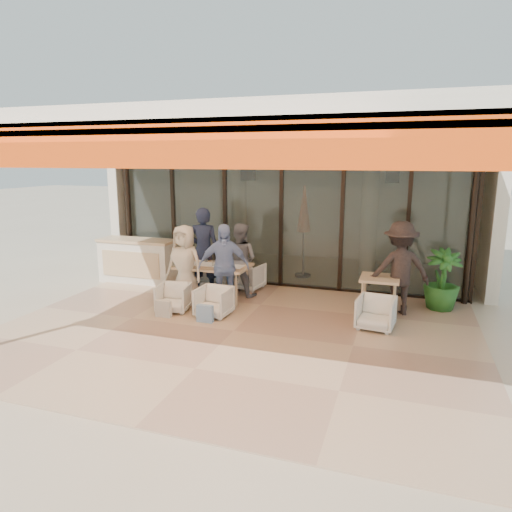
{
  "coord_description": "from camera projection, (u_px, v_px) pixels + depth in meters",
  "views": [
    {
      "loc": [
        2.66,
        -6.81,
        2.89
      ],
      "look_at": [
        0.1,
        0.9,
        1.15
      ],
      "focal_mm": 32.0,
      "sensor_mm": 36.0,
      "label": 1
    }
  ],
  "objects": [
    {
      "name": "chair_far_right",
      "position": [
        248.0,
        275.0,
        10.23
      ],
      "size": [
        0.74,
        0.7,
        0.66
      ],
      "primitive_type": "imported",
      "rotation": [
        0.0,
        0.0,
        2.97
      ],
      "color": "white",
      "rests_on": "ground"
    },
    {
      "name": "dining_table",
      "position": [
        213.0,
        268.0,
        9.42
      ],
      "size": [
        1.5,
        0.9,
        0.93
      ],
      "color": "#D7B183",
      "rests_on": "ground"
    },
    {
      "name": "ground",
      "position": [
        234.0,
        332.0,
        7.75
      ],
      "size": [
        70.0,
        70.0,
        0.0
      ],
      "primitive_type": "plane",
      "color": "#C6B293",
      "rests_on": "ground"
    },
    {
      "name": "chair_near_left",
      "position": [
        174.0,
        297.0,
        8.74
      ],
      "size": [
        0.67,
        0.64,
        0.6
      ],
      "primitive_type": "imported",
      "rotation": [
        0.0,
        0.0,
        0.18
      ],
      "color": "white",
      "rests_on": "ground"
    },
    {
      "name": "host_counter",
      "position": [
        138.0,
        260.0,
        10.79
      ],
      "size": [
        1.85,
        0.65,
        1.04
      ],
      "color": "silver",
      "rests_on": "ground"
    },
    {
      "name": "interior_block",
      "position": [
        305.0,
        184.0,
        12.21
      ],
      "size": [
        9.05,
        3.62,
        3.52
      ],
      "color": "silver",
      "rests_on": "ground"
    },
    {
      "name": "terrace_structure",
      "position": [
        225.0,
        134.0,
        6.82
      ],
      "size": [
        8.0,
        6.0,
        3.4
      ],
      "color": "silver",
      "rests_on": "ground"
    },
    {
      "name": "tote_bag_blue",
      "position": [
        205.0,
        314.0,
        8.13
      ],
      "size": [
        0.3,
        0.1,
        0.34
      ],
      "primitive_type": "cube",
      "color": "#99BFD8",
      "rests_on": "ground"
    },
    {
      "name": "side_chair",
      "position": [
        376.0,
        312.0,
        7.83
      ],
      "size": [
        0.68,
        0.64,
        0.63
      ],
      "primitive_type": "imported",
      "rotation": [
        0.0,
        0.0,
        -0.11
      ],
      "color": "white",
      "rests_on": "ground"
    },
    {
      "name": "side_table",
      "position": [
        380.0,
        283.0,
        8.46
      ],
      "size": [
        0.7,
        0.7,
        0.74
      ],
      "color": "#D7B183",
      "rests_on": "ground"
    },
    {
      "name": "chair_far_left",
      "position": [
        213.0,
        271.0,
        10.49
      ],
      "size": [
        0.85,
        0.82,
        0.74
      ],
      "primitive_type": "imported",
      "rotation": [
        0.0,
        0.0,
        3.38
      ],
      "color": "white",
      "rests_on": "ground"
    },
    {
      "name": "diner_navy",
      "position": [
        204.0,
        250.0,
        9.9
      ],
      "size": [
        0.77,
        0.6,
        1.88
      ],
      "primitive_type": "imported",
      "rotation": [
        0.0,
        0.0,
        3.39
      ],
      "color": "#192137",
      "rests_on": "ground"
    },
    {
      "name": "diner_periwinkle",
      "position": [
        224.0,
        267.0,
        8.83
      ],
      "size": [
        1.06,
        0.72,
        1.68
      ],
      "primitive_type": "imported",
      "rotation": [
        0.0,
        0.0,
        0.35
      ],
      "color": "#7A93CB",
      "rests_on": "ground"
    },
    {
      "name": "glass_storefront",
      "position": [
        281.0,
        217.0,
        10.2
      ],
      "size": [
        8.08,
        0.1,
        3.2
      ],
      "color": "#9EADA3",
      "rests_on": "ground"
    },
    {
      "name": "terrace_floor",
      "position": [
        234.0,
        332.0,
        7.75
      ],
      "size": [
        8.0,
        6.0,
        0.01
      ],
      "primitive_type": "cube",
      "color": "tan",
      "rests_on": "ground"
    },
    {
      "name": "tote_bag_cream",
      "position": [
        163.0,
        309.0,
        8.39
      ],
      "size": [
        0.3,
        0.1,
        0.34
      ],
      "primitive_type": "cube",
      "color": "silver",
      "rests_on": "ground"
    },
    {
      "name": "diner_grey",
      "position": [
        240.0,
        260.0,
        9.68
      ],
      "size": [
        0.81,
        0.65,
        1.57
      ],
      "primitive_type": "imported",
      "rotation": [
        0.0,
        0.0,
        3.06
      ],
      "color": "slate",
      "rests_on": "ground"
    },
    {
      "name": "diner_cream",
      "position": [
        185.0,
        265.0,
        9.09
      ],
      "size": [
        0.83,
        0.57,
        1.62
      ],
      "primitive_type": "imported",
      "rotation": [
        0.0,
        0.0,
        -0.08
      ],
      "color": "beige",
      "rests_on": "ground"
    },
    {
      "name": "standing_woman",
      "position": [
        400.0,
        269.0,
        8.45
      ],
      "size": [
        1.3,
        0.99,
        1.78
      ],
      "primitive_type": "imported",
      "rotation": [
        0.0,
        0.0,
        3.46
      ],
      "color": "black",
      "rests_on": "ground"
    },
    {
      "name": "potted_palm",
      "position": [
        442.0,
        280.0,
        8.77
      ],
      "size": [
        0.79,
        0.79,
        1.2
      ],
      "primitive_type": "imported",
      "rotation": [
        0.0,
        0.0,
        0.2
      ],
      "color": "#1E5919",
      "rests_on": "ground"
    },
    {
      "name": "chair_near_right",
      "position": [
        214.0,
        300.0,
        8.48
      ],
      "size": [
        0.63,
        0.59,
        0.62
      ],
      "primitive_type": "imported",
      "rotation": [
        0.0,
        0.0,
        -0.06
      ],
      "color": "white",
      "rests_on": "ground"
    }
  ]
}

